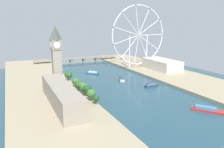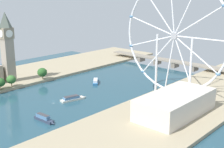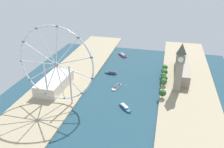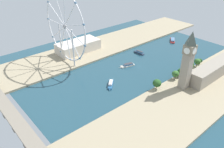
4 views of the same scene
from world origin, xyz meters
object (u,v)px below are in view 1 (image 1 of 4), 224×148
object	(u,v)px
clock_tower	(57,56)
parliament_block	(61,95)
ferris_wheel	(139,36)
tour_boat_0	(151,85)
riverside_hall	(161,64)
tour_boat_3	(207,109)
river_bridge	(78,59)
tour_boat_2	(121,79)
tour_boat_1	(92,73)

from	to	relation	value
clock_tower	parliament_block	bearing A→B (deg)	-98.60
ferris_wheel	tour_boat_0	world-z (taller)	ferris_wheel
riverside_hall	tour_boat_0	bearing A→B (deg)	-133.67
ferris_wheel	tour_boat_3	world-z (taller)	ferris_wheel
parliament_block	ferris_wheel	bearing A→B (deg)	38.43
parliament_block	riverside_hall	size ratio (longest dim) A/B	1.47
river_bridge	tour_boat_2	world-z (taller)	river_bridge
ferris_wheel	tour_boat_2	size ratio (longest dim) A/B	4.08
riverside_hall	clock_tower	bearing A→B (deg)	-168.46
tour_boat_1	tour_boat_3	world-z (taller)	tour_boat_1
riverside_hall	parliament_block	bearing A→B (deg)	-153.10
tour_boat_0	ferris_wheel	bearing A→B (deg)	65.49
tour_boat_0	tour_boat_2	bearing A→B (deg)	111.95
parliament_block	river_bridge	bearing A→B (deg)	70.26
ferris_wheel	tour_boat_2	xyz separation A→B (m)	(-72.49, -68.62, -61.83)
tour_boat_2	tour_boat_3	xyz separation A→B (m)	(20.38, -150.30, 0.12)
tour_boat_2	clock_tower	bearing A→B (deg)	109.68
riverside_hall	river_bridge	world-z (taller)	riverside_hall
riverside_hall	ferris_wheel	bearing A→B (deg)	125.51
parliament_block	tour_boat_1	bearing A→B (deg)	58.43
riverside_hall	tour_boat_3	size ratio (longest dim) A/B	2.52
tour_boat_2	tour_boat_3	size ratio (longest dim) A/B	0.93
riverside_hall	tour_boat_2	world-z (taller)	riverside_hall
river_bridge	parliament_block	bearing A→B (deg)	-109.74
river_bridge	tour_boat_2	xyz separation A→B (m)	(12.97, -192.39, -5.05)
parliament_block	ferris_wheel	size ratio (longest dim) A/B	0.97
tour_boat_3	riverside_hall	bearing A→B (deg)	119.90
ferris_wheel	tour_boat_0	xyz separation A→B (m)	(-50.32, -119.37, -61.40)
parliament_block	ferris_wheel	distance (m)	237.24
ferris_wheel	river_bridge	world-z (taller)	ferris_wheel
clock_tower	tour_boat_3	world-z (taller)	clock_tower
parliament_block	river_bridge	world-z (taller)	parliament_block
clock_tower	tour_boat_3	distance (m)	189.21
ferris_wheel	river_bridge	size ratio (longest dim) A/B	0.61
parliament_block	tour_boat_0	world-z (taller)	parliament_block
riverside_hall	tour_boat_1	bearing A→B (deg)	167.06
tour_boat_0	clock_tower	bearing A→B (deg)	159.85
river_bridge	tour_boat_0	xyz separation A→B (m)	(35.14, -243.15, -4.62)
tour_boat_1	parliament_block	bearing A→B (deg)	105.55
tour_boat_1	tour_boat_2	size ratio (longest dim) A/B	0.82
ferris_wheel	riverside_hall	world-z (taller)	ferris_wheel
riverside_hall	tour_boat_2	bearing A→B (deg)	-163.01
clock_tower	ferris_wheel	size ratio (longest dim) A/B	0.69
clock_tower	tour_boat_2	xyz separation A→B (m)	(99.21, 10.13, -43.13)
parliament_block	tour_boat_3	bearing A→B (deg)	-30.03
parliament_block	tour_boat_1	world-z (taller)	parliament_block
clock_tower	tour_boat_2	world-z (taller)	clock_tower
river_bridge	tour_boat_0	distance (m)	245.72
river_bridge	tour_boat_0	size ratio (longest dim) A/B	7.74
riverside_hall	tour_boat_0	distance (m)	112.72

